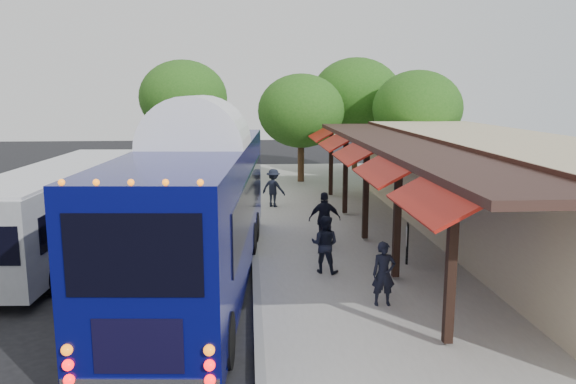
# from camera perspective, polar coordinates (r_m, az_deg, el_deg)

# --- Properties ---
(ground) EXTENTS (90.00, 90.00, 0.00)m
(ground) POSITION_cam_1_polar(r_m,az_deg,el_deg) (15.10, -3.41, -9.69)
(ground) COLOR black
(ground) RESTS_ON ground
(sidewalk) EXTENTS (10.00, 40.00, 0.15)m
(sidewalk) POSITION_cam_1_polar(r_m,az_deg,el_deg) (19.57, 11.30, -4.96)
(sidewalk) COLOR #9E9B93
(sidewalk) RESTS_ON ground
(curb) EXTENTS (0.20, 40.00, 0.16)m
(curb) POSITION_cam_1_polar(r_m,az_deg,el_deg) (18.89, -3.41, -5.33)
(curb) COLOR gray
(curb) RESTS_ON ground
(station_shelter) EXTENTS (8.15, 20.00, 3.60)m
(station_shelter) POSITION_cam_1_polar(r_m,az_deg,el_deg) (20.35, 20.70, 0.26)
(station_shelter) COLOR tan
(station_shelter) RESTS_ON ground
(coach_bus) EXTENTS (3.55, 12.63, 4.00)m
(coach_bus) POSITION_cam_1_polar(r_m,az_deg,el_deg) (15.05, -9.05, -1.37)
(coach_bus) COLOR #070A58
(coach_bus) RESTS_ON ground
(city_bus) EXTENTS (2.80, 10.57, 2.81)m
(city_bus) POSITION_cam_1_polar(r_m,az_deg,el_deg) (19.08, -21.99, -1.35)
(city_bus) COLOR gray
(city_bus) RESTS_ON ground
(ped_a) EXTENTS (0.56, 0.37, 1.53)m
(ped_a) POSITION_cam_1_polar(r_m,az_deg,el_deg) (13.49, 9.70, -8.20)
(ped_a) COLOR black
(ped_a) RESTS_ON sidewalk
(ped_b) EXTENTS (0.96, 0.87, 1.61)m
(ped_b) POSITION_cam_1_polar(r_m,az_deg,el_deg) (15.63, 3.75, -5.31)
(ped_b) COLOR black
(ped_b) RESTS_ON sidewalk
(ped_c) EXTENTS (1.04, 0.44, 1.78)m
(ped_c) POSITION_cam_1_polar(r_m,az_deg,el_deg) (18.25, 3.75, -2.77)
(ped_c) COLOR black
(ped_c) RESTS_ON sidewalk
(ped_d) EXTENTS (1.23, 1.06, 1.66)m
(ped_d) POSITION_cam_1_polar(r_m,az_deg,el_deg) (24.37, -1.49, 0.42)
(ped_d) COLOR black
(ped_d) RESTS_ON sidewalk
(sign_board) EXTENTS (0.18, 0.54, 1.19)m
(sign_board) POSITION_cam_1_polar(r_m,az_deg,el_deg) (16.66, 12.04, -4.54)
(sign_board) COLOR black
(sign_board) RESTS_ON sidewalk
(tree_left) EXTENTS (4.73, 4.73, 6.06)m
(tree_left) POSITION_cam_1_polar(r_m,az_deg,el_deg) (30.95, 1.34, 8.23)
(tree_left) COLOR #382314
(tree_left) RESTS_ON ground
(tree_mid) EXTENTS (5.59, 5.59, 7.16)m
(tree_mid) POSITION_cam_1_polar(r_m,az_deg,el_deg) (35.58, 6.93, 9.61)
(tree_mid) COLOR #382314
(tree_mid) RESTS_ON ground
(tree_right) EXTENTS (4.89, 4.89, 6.26)m
(tree_right) POSITION_cam_1_polar(r_m,az_deg,el_deg) (31.74, 13.01, 8.26)
(tree_right) COLOR #382314
(tree_right) RESTS_ON ground
(tree_far) EXTENTS (5.51, 5.51, 7.05)m
(tree_far) POSITION_cam_1_polar(r_m,az_deg,el_deg) (36.37, -10.59, 9.41)
(tree_far) COLOR #382314
(tree_far) RESTS_ON ground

